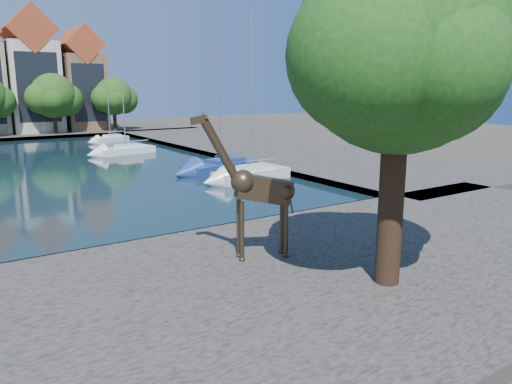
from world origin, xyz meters
TOP-DOWN VIEW (x-y plane):
  - ground at (0.00, 0.00)m, footprint 160.00×160.00m
  - water_basin at (0.00, 24.00)m, footprint 38.00×50.00m
  - near_quay at (0.00, -7.00)m, footprint 50.00×14.00m
  - right_quay at (25.00, 24.00)m, footprint 14.00×52.00m
  - plane_tree at (7.62, -9.01)m, footprint 8.32×6.40m
  - townhouse_east_mid at (8.50, 55.99)m, footprint 6.43×9.18m
  - townhouse_east_end at (15.00, 55.99)m, footprint 5.44×9.18m
  - far_tree_east at (10.11, 50.49)m, footprint 7.54×5.80m
  - far_tree_far_east at (18.09, 50.49)m, footprint 6.76×5.20m
  - giraffe_statue at (5.26, -4.64)m, footprint 3.66×1.47m
  - sailboat_right_a at (14.83, 10.36)m, footprint 5.99×2.61m
  - sailboat_right_b at (15.00, 15.16)m, footprint 7.04×4.01m
  - sailboat_right_c at (12.00, 29.04)m, footprint 5.92×2.87m
  - sailboat_right_d at (13.99, 40.20)m, footprint 4.71×3.00m

SIDE VIEW (x-z plane):
  - ground at x=0.00m, z-range 0.00..0.00m
  - water_basin at x=0.00m, z-range 0.00..0.08m
  - near_quay at x=0.00m, z-range 0.00..0.50m
  - right_quay at x=25.00m, z-range 0.00..0.50m
  - sailboat_right_b at x=15.00m, z-range -4.21..5.36m
  - sailboat_right_c at x=12.00m, z-range -3.73..4.88m
  - sailboat_right_d at x=13.99m, z-range -3.76..4.93m
  - sailboat_right_a at x=14.83m, z-range -5.28..6.65m
  - giraffe_statue at x=5.26m, z-range 0.45..5.79m
  - far_tree_far_east at x=18.09m, z-range 1.40..8.76m
  - far_tree_east at x=10.11m, z-range 1.32..9.16m
  - townhouse_east_end at x=15.00m, z-range -0.11..14.32m
  - plane_tree at x=7.62m, z-range 2.36..12.98m
  - townhouse_east_mid at x=8.50m, z-range -0.22..16.43m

